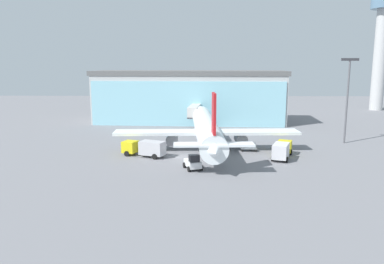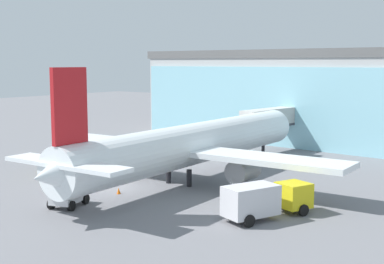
% 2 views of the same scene
% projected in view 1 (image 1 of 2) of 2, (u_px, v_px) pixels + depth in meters
% --- Properties ---
extents(ground, '(240.00, 240.00, 0.00)m').
position_uv_depth(ground, '(183.00, 157.00, 61.15)').
color(ground, slate).
extents(terminal_building, '(49.95, 17.78, 13.37)m').
position_uv_depth(terminal_building, '(189.00, 97.00, 97.64)').
color(terminal_building, '#B4B4B4').
rests_on(terminal_building, ground).
extents(jet_bridge, '(3.31, 12.09, 5.62)m').
position_uv_depth(jet_bridge, '(195.00, 111.00, 87.32)').
color(jet_bridge, beige).
rests_on(jet_bridge, ground).
extents(control_tower, '(8.69, 8.69, 36.95)m').
position_uv_depth(control_tower, '(382.00, 39.00, 120.44)').
color(control_tower, '#BABABA').
rests_on(control_tower, ground).
extents(apron_light_mast, '(3.20, 0.40, 16.13)m').
position_uv_depth(apron_light_mast, '(348.00, 92.00, 70.53)').
color(apron_light_mast, '#59595E').
rests_on(apron_light_mast, ground).
extents(airplane, '(32.56, 39.11, 11.22)m').
position_uv_depth(airplane, '(206.00, 129.00, 66.94)').
color(airplane, white).
rests_on(airplane, ground).
extents(catering_truck, '(7.60, 4.74, 2.65)m').
position_uv_depth(catering_truck, '(145.00, 148.00, 61.47)').
color(catering_truck, yellow).
rests_on(catering_truck, ground).
extents(fuel_truck, '(4.63, 7.61, 2.65)m').
position_uv_depth(fuel_truck, '(282.00, 149.00, 60.29)').
color(fuel_truck, yellow).
rests_on(fuel_truck, ground).
extents(baggage_cart, '(2.91, 1.80, 1.50)m').
position_uv_depth(baggage_cart, '(249.00, 148.00, 65.52)').
color(baggage_cart, slate).
rests_on(baggage_cart, ground).
extents(pushback_tug, '(3.03, 3.61, 2.30)m').
position_uv_depth(pushback_tug, '(193.00, 163.00, 53.96)').
color(pushback_tug, silver).
rests_on(pushback_tug, ground).
extents(safety_cone_nose, '(0.36, 0.36, 0.55)m').
position_uv_depth(safety_cone_nose, '(195.00, 158.00, 59.49)').
color(safety_cone_nose, orange).
rests_on(safety_cone_nose, ground).
extents(safety_cone_wingtip, '(0.36, 0.36, 0.55)m').
position_uv_depth(safety_cone_wingtip, '(130.00, 149.00, 66.25)').
color(safety_cone_wingtip, orange).
rests_on(safety_cone_wingtip, ground).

